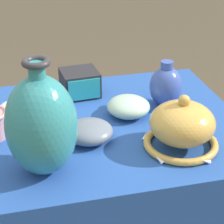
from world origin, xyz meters
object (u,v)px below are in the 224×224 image
at_px(bowl_shallow_porcelain, 18,108).
at_px(vase_tall_bulbous, 41,125).
at_px(jar_round_cobalt, 166,86).
at_px(bowl_shallow_celadon, 128,106).
at_px(vase_dome_bell, 182,127).
at_px(mosaic_tile_box, 80,83).
at_px(bowl_shallow_slate, 89,131).

bearing_deg(bowl_shallow_porcelain, vase_tall_bulbous, -81.20).
xyz_separation_m(jar_round_cobalt, bowl_shallow_celadon, (-0.15, -0.04, -0.04)).
xyz_separation_m(bowl_shallow_porcelain, jar_round_cobalt, (0.51, -0.05, 0.05)).
height_order(vase_tall_bulbous, jar_round_cobalt, vase_tall_bulbous).
bearing_deg(vase_dome_bell, bowl_shallow_porcelain, 144.97).
xyz_separation_m(vase_tall_bulbous, mosaic_tile_box, (0.18, 0.46, -0.10)).
height_order(bowl_shallow_porcelain, bowl_shallow_slate, bowl_shallow_slate).
relative_size(vase_dome_bell, bowl_shallow_porcelain, 1.80).
distance_m(bowl_shallow_porcelain, jar_round_cobalt, 0.52).
distance_m(vase_tall_bulbous, bowl_shallow_slate, 0.23).
bearing_deg(jar_round_cobalt, vase_dome_bell, -100.08).
height_order(vase_tall_bulbous, bowl_shallow_celadon, vase_tall_bulbous).
bearing_deg(mosaic_tile_box, bowl_shallow_porcelain, -159.33).
bearing_deg(bowl_shallow_slate, vase_tall_bulbous, -139.39).
relative_size(vase_dome_bell, bowl_shallow_slate, 1.60).
bearing_deg(bowl_shallow_slate, bowl_shallow_porcelain, 132.65).
height_order(mosaic_tile_box, jar_round_cobalt, jar_round_cobalt).
bearing_deg(vase_dome_bell, vase_tall_bulbous, -176.49).
distance_m(mosaic_tile_box, bowl_shallow_celadon, 0.24).
bearing_deg(jar_round_cobalt, vase_tall_bulbous, -146.85).
bearing_deg(bowl_shallow_slate, jar_round_cobalt, 28.97).
distance_m(vase_tall_bulbous, jar_round_cobalt, 0.55).
relative_size(bowl_shallow_celadon, bowl_shallow_slate, 1.00).
distance_m(vase_dome_bell, bowl_shallow_porcelain, 0.57).
height_order(vase_dome_bell, jar_round_cobalt, vase_dome_bell).
distance_m(vase_dome_bell, jar_round_cobalt, 0.28).
bearing_deg(bowl_shallow_porcelain, bowl_shallow_slate, -47.35).
bearing_deg(bowl_shallow_celadon, vase_tall_bulbous, -140.54).
distance_m(vase_tall_bulbous, vase_dome_bell, 0.42).
height_order(vase_tall_bulbous, vase_dome_bell, vase_tall_bulbous).
relative_size(jar_round_cobalt, bowl_shallow_slate, 1.13).
relative_size(jar_round_cobalt, bowl_shallow_celadon, 1.13).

